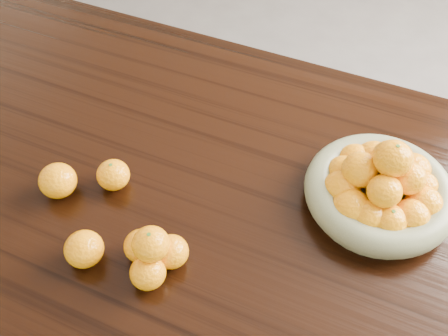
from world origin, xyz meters
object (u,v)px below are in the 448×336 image
at_px(fruit_bowl, 380,188).
at_px(orange_pyramid, 153,253).
at_px(loose_orange_0, 113,175).
at_px(dining_table, 225,206).

bearing_deg(fruit_bowl, orange_pyramid, -137.88).
xyz_separation_m(orange_pyramid, loose_orange_0, (-0.18, 0.14, -0.01)).
bearing_deg(dining_table, loose_orange_0, -155.68).
relative_size(orange_pyramid, loose_orange_0, 1.78).
xyz_separation_m(fruit_bowl, loose_orange_0, (-0.55, -0.19, -0.01)).
distance_m(dining_table, loose_orange_0, 0.28).
relative_size(dining_table, loose_orange_0, 27.05).
relative_size(fruit_bowl, loose_orange_0, 4.37).
height_order(dining_table, loose_orange_0, loose_orange_0).
relative_size(dining_table, orange_pyramid, 15.23).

